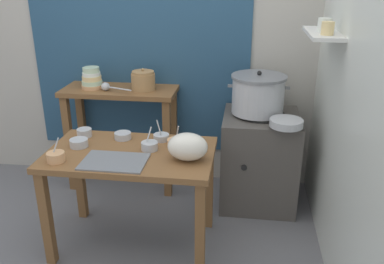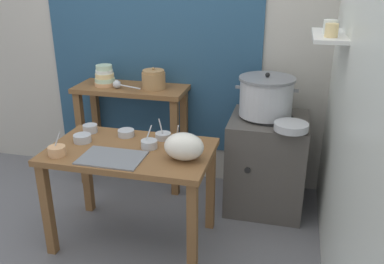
{
  "view_description": "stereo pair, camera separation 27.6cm",
  "coord_description": "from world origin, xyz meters",
  "px_view_note": "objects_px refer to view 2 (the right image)",
  "views": [
    {
      "loc": [
        0.78,
        -2.4,
        1.85
      ],
      "look_at": [
        0.43,
        0.14,
        0.82
      ],
      "focal_mm": 38.5,
      "sensor_mm": 36.0,
      "label": 1
    },
    {
      "loc": [
        1.05,
        -2.35,
        1.85
      ],
      "look_at": [
        0.43,
        0.14,
        0.82
      ],
      "focal_mm": 38.5,
      "sensor_mm": 36.0,
      "label": 2
    }
  ],
  "objects_px": {
    "clay_pot": "(154,79)",
    "prep_bowl_3": "(149,144)",
    "steamer_pot": "(266,96)",
    "serving_tray": "(112,158)",
    "prep_bowl_6": "(193,143)",
    "prep_bowl_2": "(175,141)",
    "bowl_stack_enamel": "(105,76)",
    "back_shelf_table": "(132,111)",
    "prep_bowl_1": "(82,138)",
    "prep_bowl_4": "(126,133)",
    "ladle": "(118,84)",
    "plastic_bag": "(184,146)",
    "wide_pan": "(291,127)",
    "prep_bowl_5": "(163,136)",
    "prep_bowl_7": "(90,128)",
    "stove_block": "(266,162)",
    "prep_table": "(131,164)",
    "prep_bowl_0": "(57,150)"
  },
  "relations": [
    {
      "from": "prep_table",
      "to": "prep_bowl_3",
      "type": "bearing_deg",
      "value": 20.56
    },
    {
      "from": "prep_table",
      "to": "prep_bowl_3",
      "type": "relative_size",
      "value": 7.34
    },
    {
      "from": "back_shelf_table",
      "to": "prep_bowl_6",
      "type": "xyz_separation_m",
      "value": [
        0.72,
        -0.71,
        0.07
      ]
    },
    {
      "from": "stove_block",
      "to": "bowl_stack_enamel",
      "type": "xyz_separation_m",
      "value": [
        -1.42,
        0.12,
        0.6
      ]
    },
    {
      "from": "bowl_stack_enamel",
      "to": "serving_tray",
      "type": "xyz_separation_m",
      "value": [
        0.5,
        -1.0,
        -0.25
      ]
    },
    {
      "from": "prep_bowl_6",
      "to": "prep_bowl_2",
      "type": "bearing_deg",
      "value": 179.71
    },
    {
      "from": "bowl_stack_enamel",
      "to": "prep_bowl_0",
      "type": "relative_size",
      "value": 1.19
    },
    {
      "from": "plastic_bag",
      "to": "prep_bowl_3",
      "type": "height_order",
      "value": "plastic_bag"
    },
    {
      "from": "prep_bowl_0",
      "to": "prep_bowl_1",
      "type": "height_order",
      "value": "prep_bowl_0"
    },
    {
      "from": "stove_block",
      "to": "plastic_bag",
      "type": "relative_size",
      "value": 3.08
    },
    {
      "from": "steamer_pot",
      "to": "serving_tray",
      "type": "height_order",
      "value": "steamer_pot"
    },
    {
      "from": "prep_bowl_0",
      "to": "prep_bowl_5",
      "type": "bearing_deg",
      "value": 36.18
    },
    {
      "from": "prep_bowl_1",
      "to": "prep_bowl_4",
      "type": "relative_size",
      "value": 1.04
    },
    {
      "from": "prep_table",
      "to": "prep_bowl_6",
      "type": "xyz_separation_m",
      "value": [
        0.4,
        0.13,
        0.14
      ]
    },
    {
      "from": "prep_bowl_4",
      "to": "prep_bowl_3",
      "type": "bearing_deg",
      "value": -34.46
    },
    {
      "from": "stove_block",
      "to": "prep_bowl_3",
      "type": "bearing_deg",
      "value": -138.39
    },
    {
      "from": "clay_pot",
      "to": "prep_bowl_3",
      "type": "distance_m",
      "value": 0.86
    },
    {
      "from": "prep_bowl_4",
      "to": "prep_bowl_7",
      "type": "distance_m",
      "value": 0.28
    },
    {
      "from": "prep_bowl_2",
      "to": "steamer_pot",
      "type": "bearing_deg",
      "value": 47.13
    },
    {
      "from": "ladle",
      "to": "prep_bowl_4",
      "type": "bearing_deg",
      "value": -62.48
    },
    {
      "from": "steamer_pot",
      "to": "plastic_bag",
      "type": "bearing_deg",
      "value": -118.64
    },
    {
      "from": "prep_bowl_1",
      "to": "prep_bowl_6",
      "type": "xyz_separation_m",
      "value": [
        0.77,
        0.1,
        -0.0
      ]
    },
    {
      "from": "stove_block",
      "to": "bowl_stack_enamel",
      "type": "height_order",
      "value": "bowl_stack_enamel"
    },
    {
      "from": "prep_bowl_0",
      "to": "prep_table",
      "type": "bearing_deg",
      "value": 26.67
    },
    {
      "from": "prep_bowl_6",
      "to": "prep_bowl_0",
      "type": "bearing_deg",
      "value": -157.21
    },
    {
      "from": "prep_bowl_1",
      "to": "prep_bowl_4",
      "type": "bearing_deg",
      "value": 34.19
    },
    {
      "from": "back_shelf_table",
      "to": "prep_bowl_2",
      "type": "xyz_separation_m",
      "value": [
        0.6,
        -0.71,
        0.07
      ]
    },
    {
      "from": "bowl_stack_enamel",
      "to": "prep_bowl_5",
      "type": "bearing_deg",
      "value": -40.69
    },
    {
      "from": "prep_table",
      "to": "ladle",
      "type": "bearing_deg",
      "value": 117.75
    },
    {
      "from": "wide_pan",
      "to": "prep_bowl_4",
      "type": "relative_size",
      "value": 2.06
    },
    {
      "from": "prep_bowl_6",
      "to": "bowl_stack_enamel",
      "type": "bearing_deg",
      "value": 143.86
    },
    {
      "from": "prep_bowl_3",
      "to": "prep_bowl_7",
      "type": "bearing_deg",
      "value": 162.3
    },
    {
      "from": "serving_tray",
      "to": "wide_pan",
      "type": "xyz_separation_m",
      "value": [
        1.09,
        0.62,
        0.08
      ]
    },
    {
      "from": "steamer_pot",
      "to": "bowl_stack_enamel",
      "type": "distance_m",
      "value": 1.39
    },
    {
      "from": "plastic_bag",
      "to": "wide_pan",
      "type": "height_order",
      "value": "plastic_bag"
    },
    {
      "from": "back_shelf_table",
      "to": "prep_bowl_6",
      "type": "bearing_deg",
      "value": -44.32
    },
    {
      "from": "serving_tray",
      "to": "prep_bowl_5",
      "type": "distance_m",
      "value": 0.44
    },
    {
      "from": "back_shelf_table",
      "to": "prep_bowl_5",
      "type": "distance_m",
      "value": 0.8
    },
    {
      "from": "back_shelf_table",
      "to": "prep_bowl_4",
      "type": "height_order",
      "value": "back_shelf_table"
    },
    {
      "from": "prep_bowl_0",
      "to": "prep_bowl_6",
      "type": "distance_m",
      "value": 0.89
    },
    {
      "from": "steamer_pot",
      "to": "prep_bowl_3",
      "type": "distance_m",
      "value": 1.0
    },
    {
      "from": "wide_pan",
      "to": "plastic_bag",
      "type": "bearing_deg",
      "value": -140.96
    },
    {
      "from": "prep_table",
      "to": "steamer_pot",
      "type": "bearing_deg",
      "value": 41.36
    },
    {
      "from": "back_shelf_table",
      "to": "plastic_bag",
      "type": "relative_size",
      "value": 3.79
    },
    {
      "from": "prep_table",
      "to": "prep_bowl_6",
      "type": "distance_m",
      "value": 0.45
    },
    {
      "from": "plastic_bag",
      "to": "prep_bowl_4",
      "type": "distance_m",
      "value": 0.58
    },
    {
      "from": "ladle",
      "to": "prep_bowl_2",
      "type": "xyz_separation_m",
      "value": [
        0.68,
        -0.63,
        -0.19
      ]
    },
    {
      "from": "wide_pan",
      "to": "prep_bowl_7",
      "type": "relative_size",
      "value": 2.31
    },
    {
      "from": "back_shelf_table",
      "to": "prep_bowl_7",
      "type": "xyz_separation_m",
      "value": [
        -0.07,
        -0.63,
        0.07
      ]
    },
    {
      "from": "ladle",
      "to": "wide_pan",
      "type": "bearing_deg",
      "value": -12.31
    }
  ]
}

